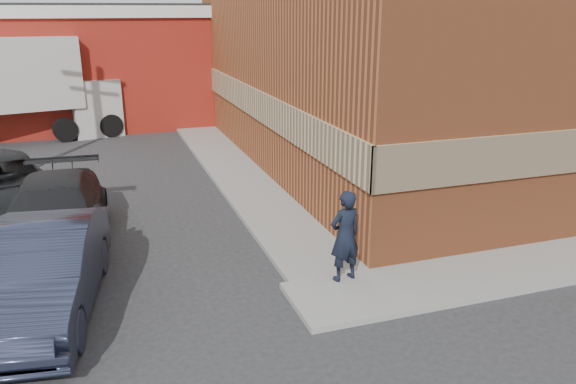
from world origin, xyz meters
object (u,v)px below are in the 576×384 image
object	(u,v)px
man	(345,236)
box_truck	(14,82)
warehouse	(41,65)
suv_b	(54,216)
sedan	(43,272)
brick_building	(436,28)

from	to	relation	value
man	box_truck	world-z (taller)	box_truck
warehouse	suv_b	distance (m)	16.55
warehouse	sedan	size ratio (longest dim) A/B	3.27
warehouse	sedan	xyz separation A→B (m)	(1.15, -19.50, -1.99)
brick_building	box_truck	xyz separation A→B (m)	(-15.33, 7.17, -2.21)
brick_building	man	bearing A→B (deg)	-129.81
man	sedan	size ratio (longest dim) A/B	0.38
man	sedan	bearing A→B (deg)	-18.68
sedan	box_truck	xyz separation A→B (m)	(-1.98, 15.67, 1.65)
warehouse	box_truck	bearing A→B (deg)	-102.22
sedan	box_truck	world-z (taller)	box_truck
warehouse	man	size ratio (longest dim) A/B	8.63
brick_building	box_truck	bearing A→B (deg)	154.92
brick_building	man	world-z (taller)	brick_building
brick_building	sedan	xyz separation A→B (m)	(-13.35, -8.50, -3.86)
brick_building	warehouse	world-z (taller)	brick_building
box_truck	sedan	bearing A→B (deg)	-94.56
suv_b	box_truck	size ratio (longest dim) A/B	0.61
man	box_truck	bearing A→B (deg)	-76.21
warehouse	man	world-z (taller)	warehouse
brick_building	box_truck	distance (m)	17.06
man	sedan	xyz separation A→B (m)	(-5.64, 0.75, -0.24)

